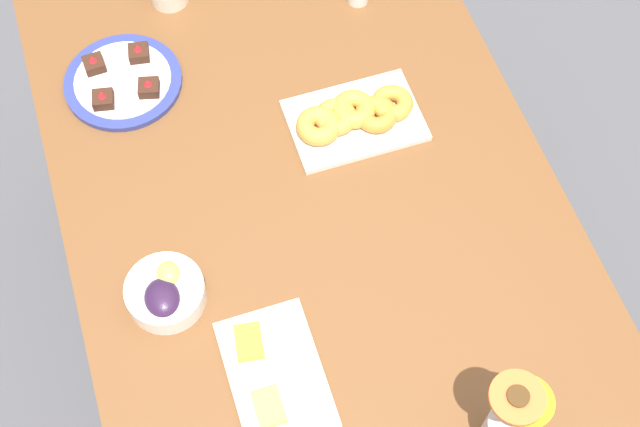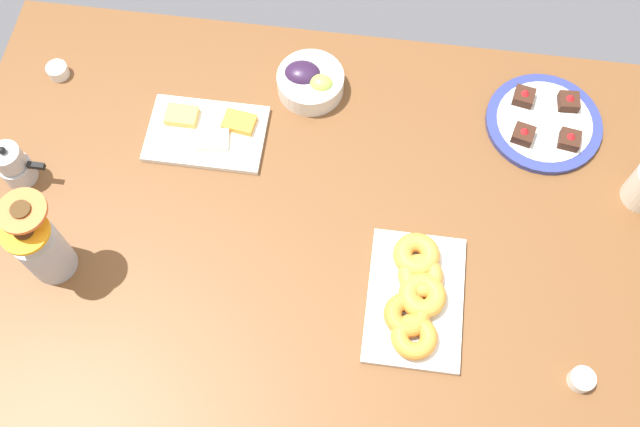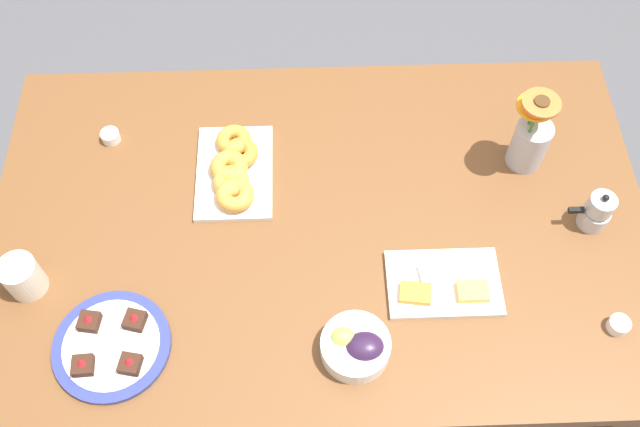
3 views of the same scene
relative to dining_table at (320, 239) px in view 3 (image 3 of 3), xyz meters
name	(u,v)px [view 3 (image 3 of 3)]	position (x,y,z in m)	size (l,w,h in m)	color
ground_plane	(320,335)	(0.00, 0.00, -0.65)	(6.00, 6.00, 0.00)	#4C4C51
dining_table	(320,239)	(0.00, 0.00, 0.00)	(1.60, 1.00, 0.74)	brown
coffee_mug	(22,276)	(0.67, 0.15, 0.14)	(0.12, 0.09, 0.10)	silver
grape_bowl	(356,346)	(-0.07, 0.33, 0.12)	(0.15, 0.15, 0.07)	white
cheese_platter	(443,284)	(-0.28, 0.18, 0.10)	(0.26, 0.17, 0.03)	white
croissant_platter	(234,170)	(0.21, -0.14, 0.11)	(0.19, 0.29, 0.05)	white
jam_cup_honey	(619,325)	(-0.65, 0.29, 0.10)	(0.05, 0.05, 0.03)	white
jam_cup_berry	(110,136)	(0.53, -0.27, 0.10)	(0.05, 0.05, 0.03)	white
dessert_plate	(111,345)	(0.47, 0.30, 0.10)	(0.26, 0.26, 0.05)	navy
flower_vase	(530,140)	(-0.52, -0.17, 0.17)	(0.11, 0.11, 0.25)	#B2B2BC
moka_pot	(597,212)	(-0.65, 0.02, 0.13)	(0.11, 0.07, 0.12)	#B7B7BC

